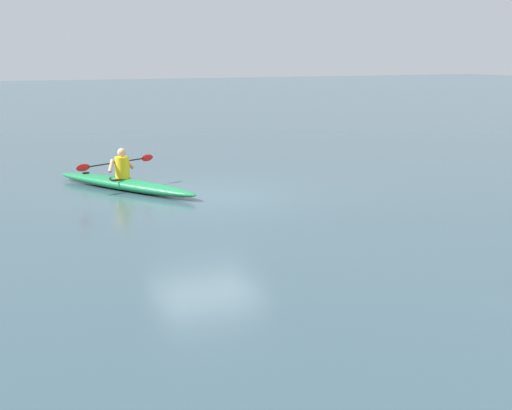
{
  "coord_description": "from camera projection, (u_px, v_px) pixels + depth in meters",
  "views": [
    {
      "loc": [
        5.99,
        15.28,
        3.23
      ],
      "look_at": [
        0.68,
        4.2,
        0.62
      ],
      "focal_mm": 49.78,
      "sensor_mm": 36.0,
      "label": 1
    }
  ],
  "objects": [
    {
      "name": "ground_plane",
      "position": [
        205.0,
        195.0,
        16.68
      ],
      "size": [
        160.0,
        160.0,
        0.0
      ],
      "primitive_type": "plane",
      "color": "#334C56"
    },
    {
      "name": "kayak",
      "position": [
        124.0,
        184.0,
        17.28
      ],
      "size": [
        2.63,
        4.53,
        0.29
      ],
      "color": "#19723F",
      "rests_on": "ground"
    },
    {
      "name": "kayaker",
      "position": [
        122.0,
        165.0,
        17.22
      ],
      "size": [
        2.2,
        1.12,
        0.73
      ],
      "color": "yellow",
      "rests_on": "kayak"
    }
  ]
}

